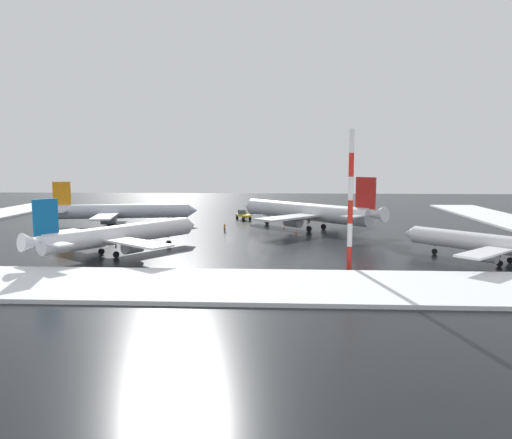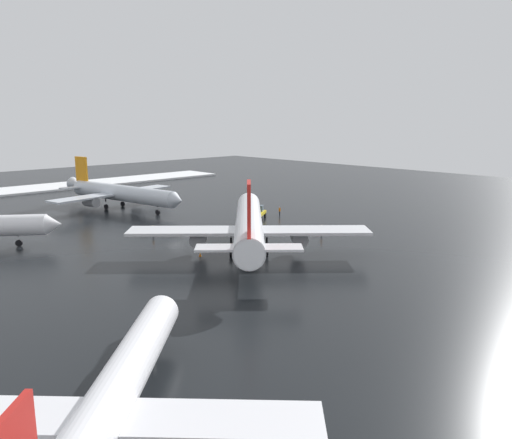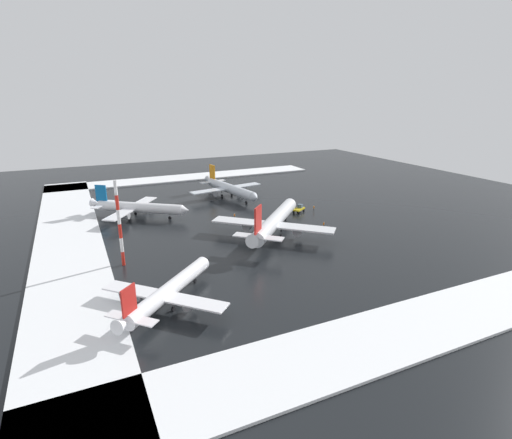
{
  "view_description": "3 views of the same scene",
  "coord_description": "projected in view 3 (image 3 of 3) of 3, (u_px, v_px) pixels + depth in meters",
  "views": [
    {
      "loc": [
        11.49,
        -107.64,
        15.01
      ],
      "look_at": [
        6.17,
        -4.86,
        2.77
      ],
      "focal_mm": 35.0,
      "sensor_mm": 36.0,
      "label": 1
    },
    {
      "loc": [
        66.99,
        -46.21,
        18.58
      ],
      "look_at": [
        12.71,
        6.28,
        3.13
      ],
      "focal_mm": 35.0,
      "sensor_mm": 36.0,
      "label": 2
    },
    {
      "loc": [
        107.17,
        -47.02,
        36.34
      ],
      "look_at": [
        11.66,
        -2.4,
        3.07
      ],
      "focal_mm": 28.0,
      "sensor_mm": 36.0,
      "label": 3
    }
  ],
  "objects": [
    {
      "name": "airplane_parked_portside",
      "position": [
        275.0,
        221.0,
        106.64
      ],
      "size": [
        31.63,
        30.35,
        11.76
      ],
      "rotation": [
        0.0,
        0.0,
        2.39
      ],
      "color": "silver",
      "rests_on": "ground_plane"
    },
    {
      "name": "traffic_cone_near_nose",
      "position": [
        248.0,
        234.0,
        107.44
      ],
      "size": [
        0.36,
        0.36,
        0.55
      ],
      "primitive_type": "cone",
      "color": "orange",
      "rests_on": "ground_plane"
    },
    {
      "name": "airplane_parked_starboard",
      "position": [
        169.0,
        290.0,
        71.18
      ],
      "size": [
        22.49,
        22.96,
        8.62
      ],
      "rotation": [
        0.0,
        0.0,
        2.34
      ],
      "color": "white",
      "rests_on": "ground_plane"
    },
    {
      "name": "ground_crew_mid_apron",
      "position": [
        324.0,
        224.0,
        113.05
      ],
      "size": [
        0.36,
        0.36,
        1.71
      ],
      "rotation": [
        0.0,
        0.0,
        4.06
      ],
      "color": "black",
      "rests_on": "ground_plane"
    },
    {
      "name": "airplane_far_rear",
      "position": [
        230.0,
        189.0,
        145.34
      ],
      "size": [
        34.38,
        28.71,
        10.24
      ],
      "rotation": [
        0.0,
        0.0,
        0.17
      ],
      "color": "silver",
      "rests_on": "ground_plane"
    },
    {
      "name": "ground_crew_beside_wing",
      "position": [
        235.0,
        216.0,
        121.08
      ],
      "size": [
        0.36,
        0.36,
        1.71
      ],
      "rotation": [
        0.0,
        0.0,
        1.31
      ],
      "color": "black",
      "rests_on": "ground_plane"
    },
    {
      "name": "snow_bank_left",
      "position": [
        187.0,
        177.0,
        180.32
      ],
      "size": [
        14.0,
        116.0,
        0.49
      ],
      "primitive_type": "cube",
      "color": "white",
      "rests_on": "ground_plane"
    },
    {
      "name": "traffic_cone_wingtip_side",
      "position": [
        270.0,
        227.0,
        112.74
      ],
      "size": [
        0.36,
        0.36,
        0.55
      ],
      "primitive_type": "cone",
      "color": "orange",
      "rests_on": "ground_plane"
    },
    {
      "name": "airplane_foreground_jet",
      "position": [
        138.0,
        207.0,
        121.94
      ],
      "size": [
        24.15,
        27.59,
        9.63
      ],
      "rotation": [
        0.0,
        0.0,
        0.93
      ],
      "color": "white",
      "rests_on": "ground_plane"
    },
    {
      "name": "pushback_tug",
      "position": [
        299.0,
        208.0,
        127.71
      ],
      "size": [
        4.34,
        5.06,
        2.5
      ],
      "rotation": [
        0.0,
        0.0,
        2.14
      ],
      "color": "gold",
      "rests_on": "ground_plane"
    },
    {
      "name": "snow_bank_right",
      "position": [
        414.0,
        327.0,
        64.54
      ],
      "size": [
        14.0,
        116.0,
        0.49
      ],
      "primitive_type": "cube",
      "color": "white",
      "rests_on": "ground_plane"
    },
    {
      "name": "antenna_mast",
      "position": [
        119.0,
        224.0,
        85.76
      ],
      "size": [
        0.7,
        0.7,
        19.21
      ],
      "color": "red",
      "rests_on": "ground_plane"
    },
    {
      "name": "traffic_cone_mid_line",
      "position": [
        307.0,
        229.0,
        111.33
      ],
      "size": [
        0.36,
        0.36,
        0.55
      ],
      "primitive_type": "cone",
      "color": "orange",
      "rests_on": "ground_plane"
    },
    {
      "name": "snow_bank_far",
      "position": [
        69.0,
        241.0,
        102.25
      ],
      "size": [
        152.0,
        16.0,
        0.49
      ],
      "primitive_type": "cube",
      "color": "white",
      "rests_on": "ground_plane"
    },
    {
      "name": "ground_crew_by_nose_gear",
      "position": [
        314.0,
        208.0,
        129.52
      ],
      "size": [
        0.36,
        0.36,
        1.71
      ],
      "rotation": [
        0.0,
        0.0,
        0.99
      ],
      "color": "black",
      "rests_on": "ground_plane"
    },
    {
      "name": "ground_plane",
      "position": [
        247.0,
        218.0,
        122.51
      ],
      "size": [
        240.0,
        240.0,
        0.0
      ],
      "primitive_type": "plane",
      "color": "black"
    }
  ]
}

